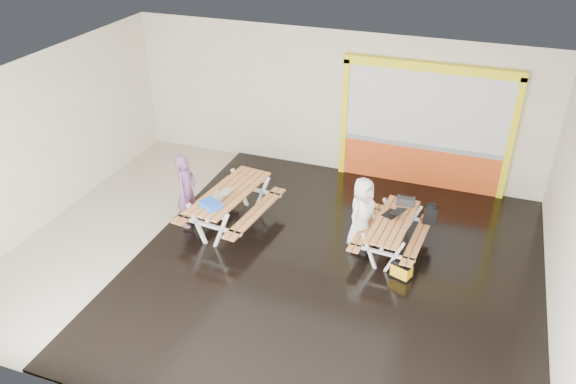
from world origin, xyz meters
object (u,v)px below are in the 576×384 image
at_px(blue_pouch, 211,205).
at_px(backpack, 431,214).
at_px(picnic_table_right, 392,228).
at_px(fluke_bag, 402,270).
at_px(picnic_table_left, 231,200).
at_px(person_right, 362,213).
at_px(person_left, 187,191).
at_px(laptop_left, 221,194).
at_px(dark_case, 362,248).
at_px(laptop_right, 394,213).
at_px(toolbox, 406,201).

height_order(blue_pouch, backpack, blue_pouch).
relative_size(picnic_table_right, blue_pouch, 4.87).
xyz_separation_m(backpack, fluke_bag, (-0.28, -1.38, -0.47)).
xyz_separation_m(picnic_table_left, person_right, (2.71, 0.25, 0.11)).
xyz_separation_m(person_left, fluke_bag, (4.50, -0.21, -0.70)).
relative_size(person_right, laptop_left, 3.66).
distance_m(picnic_table_right, dark_case, 0.72).
xyz_separation_m(picnic_table_left, blue_pouch, (-0.08, -0.70, 0.26)).
xyz_separation_m(person_right, laptop_right, (0.59, 0.17, 0.02)).
bearing_deg(dark_case, toolbox, 54.80).
bearing_deg(picnic_table_left, picnic_table_right, 4.18).
bearing_deg(toolbox, fluke_bag, -80.64).
bearing_deg(dark_case, picnic_table_right, 24.30).
bearing_deg(fluke_bag, backpack, 78.49).
relative_size(blue_pouch, fluke_bag, 0.93).
bearing_deg(laptop_right, person_right, -163.54).
distance_m(laptop_left, laptop_right, 3.44).
xyz_separation_m(toolbox, dark_case, (-0.63, -0.89, -0.71)).
xyz_separation_m(toolbox, backpack, (0.52, -0.08, -0.15)).
bearing_deg(person_left, fluke_bag, -94.49).
bearing_deg(blue_pouch, toolbox, 24.51).
xyz_separation_m(laptop_right, fluke_bag, (0.39, -0.97, -0.59)).
xyz_separation_m(picnic_table_right, blue_pouch, (-3.42, -0.95, 0.36)).
bearing_deg(laptop_right, picnic_table_left, -172.73).
bearing_deg(toolbox, laptop_right, -106.87).
xyz_separation_m(laptop_right, toolbox, (0.15, 0.48, 0.03)).
bearing_deg(fluke_bag, person_left, 177.37).
bearing_deg(dark_case, laptop_left, -174.44).
bearing_deg(dark_case, person_right, 114.75).
xyz_separation_m(laptop_left, fluke_bag, (3.76, -0.28, -0.71)).
xyz_separation_m(dark_case, fluke_bag, (0.87, -0.56, 0.09)).
distance_m(backpack, dark_case, 1.52).
bearing_deg(laptop_left, toolbox, 18.47).
bearing_deg(backpack, dark_case, -144.72).
bearing_deg(backpack, laptop_right, -148.76).
bearing_deg(fluke_bag, picnic_table_right, 114.13).
height_order(picnic_table_right, toolbox, toolbox).
distance_m(laptop_right, fluke_bag, 1.20).
xyz_separation_m(person_left, blue_pouch, (0.73, -0.36, 0.02)).
xyz_separation_m(blue_pouch, dark_case, (2.90, 0.72, -0.81)).
height_order(person_left, toolbox, person_left).
relative_size(picnic_table_left, laptop_right, 4.85).
xyz_separation_m(laptop_left, laptop_right, (3.37, 0.69, -0.13)).
distance_m(picnic_table_left, person_left, 0.91).
distance_m(picnic_table_left, dark_case, 2.87).
xyz_separation_m(person_left, person_right, (3.52, 0.59, -0.13)).
xyz_separation_m(person_right, toolbox, (0.74, 0.66, 0.05)).
relative_size(toolbox, backpack, 0.81).
distance_m(toolbox, dark_case, 1.30).
relative_size(blue_pouch, backpack, 0.90).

